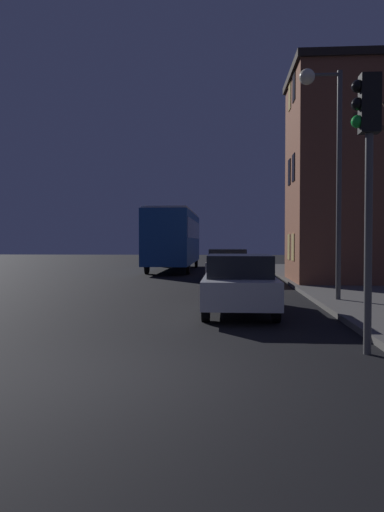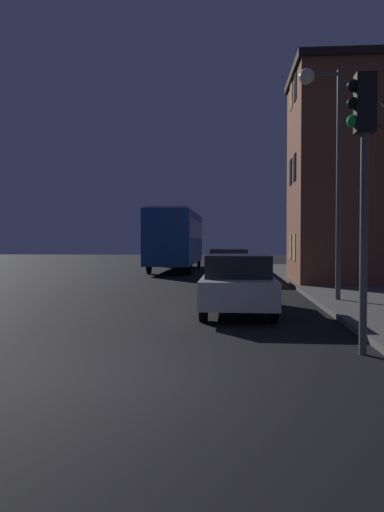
{
  "view_description": "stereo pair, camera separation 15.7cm",
  "coord_description": "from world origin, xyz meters",
  "px_view_note": "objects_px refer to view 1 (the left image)",
  "views": [
    {
      "loc": [
        1.49,
        -6.34,
        1.76
      ],
      "look_at": [
        0.4,
        9.44,
        1.3
      ],
      "focal_mm": 35.0,
      "sensor_mm": 36.0,
      "label": 1
    },
    {
      "loc": [
        1.65,
        -6.33,
        1.76
      ],
      "look_at": [
        0.4,
        9.44,
        1.3
      ],
      "focal_mm": 35.0,
      "sensor_mm": 36.0,
      "label": 2
    }
  ],
  "objects_px": {
    "car_near_lane": "(239,283)",
    "car_mid_lane": "(228,265)",
    "streetlamp": "(326,139)",
    "traffic_light": "(367,154)",
    "bus": "(174,236)"
  },
  "relations": [
    {
      "from": "bus",
      "to": "car_near_lane",
      "type": "xyz_separation_m",
      "value": [
        3.48,
        -18.06,
        -1.38
      ]
    },
    {
      "from": "car_mid_lane",
      "to": "traffic_light",
      "type": "bearing_deg",
      "value": -81.35
    },
    {
      "from": "bus",
      "to": "traffic_light",
      "type": "bearing_deg",
      "value": -76.62
    },
    {
      "from": "streetlamp",
      "to": "bus",
      "type": "bearing_deg",
      "value": 110.22
    },
    {
      "from": "streetlamp",
      "to": "car_mid_lane",
      "type": "height_order",
      "value": "streetlamp"
    },
    {
      "from": "traffic_light",
      "to": "streetlamp",
      "type": "bearing_deg",
      "value": 84.56
    },
    {
      "from": "car_mid_lane",
      "to": "car_near_lane",
      "type": "bearing_deg",
      "value": -88.43
    },
    {
      "from": "bus",
      "to": "car_mid_lane",
      "type": "height_order",
      "value": "bus"
    },
    {
      "from": "streetlamp",
      "to": "traffic_light",
      "type": "distance_m",
      "value": 6.52
    },
    {
      "from": "traffic_light",
      "to": "bus",
      "type": "height_order",
      "value": "traffic_light"
    },
    {
      "from": "car_near_lane",
      "to": "streetlamp",
      "type": "bearing_deg",
      "value": 38.47
    },
    {
      "from": "traffic_light",
      "to": "car_mid_lane",
      "type": "height_order",
      "value": "traffic_light"
    },
    {
      "from": "traffic_light",
      "to": "car_near_lane",
      "type": "relative_size",
      "value": 1.0
    },
    {
      "from": "car_near_lane",
      "to": "car_mid_lane",
      "type": "xyz_separation_m",
      "value": [
        -0.26,
        9.51,
        -0.01
      ]
    },
    {
      "from": "car_near_lane",
      "to": "car_mid_lane",
      "type": "distance_m",
      "value": 9.52
    }
  ]
}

